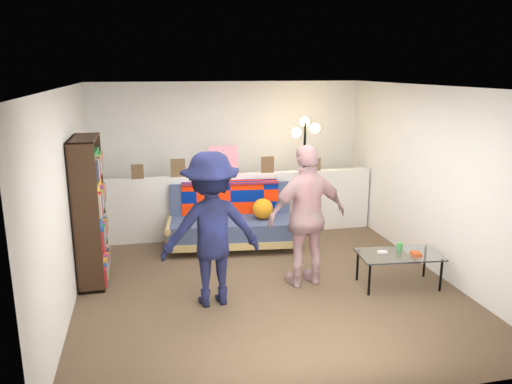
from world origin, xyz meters
TOP-DOWN VIEW (x-y plane):
  - ground at (0.00, 0.00)m, footprint 5.00×5.00m
  - room_shell at (0.00, 0.47)m, footprint 4.60×5.05m
  - half_wall_ledge at (0.00, 1.80)m, footprint 4.45×0.15m
  - ledge_decor at (-0.23, 1.78)m, footprint 2.97×0.02m
  - futon_sofa at (-0.15, 1.32)m, footprint 2.01×1.13m
  - bookshelf at (-2.08, 0.50)m, footprint 0.30×0.91m
  - coffee_table at (1.58, -0.53)m, footprint 1.03×0.64m
  - floor_lamp at (1.07, 1.67)m, footprint 0.42×0.33m
  - person_left at (-0.71, -0.47)m, footprint 1.17×0.73m
  - person_right at (0.49, -0.22)m, footprint 1.08×0.58m

SIDE VIEW (x-z plane):
  - ground at x=0.00m, z-range 0.00..0.00m
  - futon_sofa at x=-0.15m, z-range -0.03..0.80m
  - coffee_table at x=1.58m, z-range 0.13..0.64m
  - half_wall_ledge at x=0.00m, z-range 0.00..1.00m
  - bookshelf at x=-2.08m, z-range -0.06..1.75m
  - person_right at x=0.49m, z-range 0.00..1.74m
  - person_left at x=-0.71m, z-range 0.00..1.74m
  - ledge_decor at x=-0.23m, z-range 0.95..1.40m
  - floor_lamp at x=1.07m, z-range 0.39..2.26m
  - room_shell at x=0.00m, z-range 0.45..2.90m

